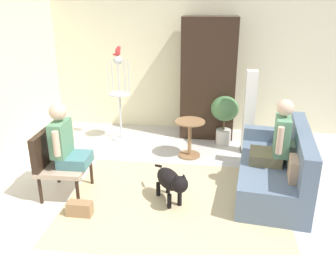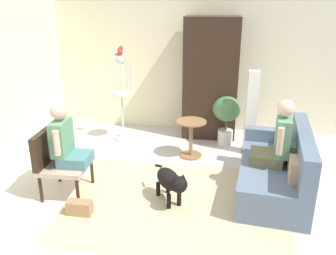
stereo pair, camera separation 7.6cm
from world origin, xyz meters
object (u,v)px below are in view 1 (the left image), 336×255
(round_end_table, at_px, (190,136))
(dog, at_px, (171,181))
(bird_cage_stand, at_px, (120,99))
(couch, at_px, (277,170))
(person_on_couch, at_px, (277,139))
(armoire_cabinet, at_px, (208,79))
(column_lamp, at_px, (249,113))
(potted_plant, at_px, (225,113))
(person_on_armchair, at_px, (65,141))
(armchair, at_px, (56,158))
(parrot, at_px, (118,51))
(handbag, at_px, (80,209))

(round_end_table, distance_m, dog, 1.47)
(dog, distance_m, bird_cage_stand, 2.43)
(couch, height_order, person_on_couch, person_on_couch)
(armoire_cabinet, bearing_deg, person_on_couch, -64.70)
(column_lamp, bearing_deg, round_end_table, -162.11)
(potted_plant, bearing_deg, person_on_armchair, -136.08)
(couch, relative_size, column_lamp, 1.30)
(column_lamp, bearing_deg, person_on_couch, -79.33)
(potted_plant, bearing_deg, bird_cage_stand, 179.79)
(bird_cage_stand, bearing_deg, round_end_table, -24.96)
(person_on_couch, distance_m, dog, 1.48)
(bird_cage_stand, bearing_deg, armchair, -99.73)
(potted_plant, height_order, column_lamp, column_lamp)
(parrot, bearing_deg, column_lamp, -7.72)
(armchair, xyz_separation_m, potted_plant, (2.23, 2.00, 0.07))
(round_end_table, bearing_deg, column_lamp, 17.89)
(parrot, height_order, column_lamp, parrot)
(bird_cage_stand, height_order, parrot, parrot)
(person_on_armchair, xyz_separation_m, parrot, (0.20, 2.01, 0.85))
(bird_cage_stand, height_order, column_lamp, bird_cage_stand)
(round_end_table, relative_size, handbag, 2.08)
(person_on_armchair, distance_m, column_lamp, 2.99)
(couch, height_order, potted_plant, couch)
(person_on_armchair, distance_m, armoire_cabinet, 3.01)
(couch, distance_m, parrot, 3.27)
(round_end_table, bearing_deg, dog, -95.15)
(person_on_couch, bearing_deg, armchair, -171.52)
(dog, distance_m, potted_plant, 2.20)
(couch, bearing_deg, parrot, 148.52)
(person_on_couch, height_order, armoire_cabinet, armoire_cabinet)
(person_on_armchair, xyz_separation_m, armoire_cabinet, (1.76, 2.42, 0.33))
(dog, distance_m, parrot, 2.72)
(bird_cage_stand, relative_size, potted_plant, 1.75)
(couch, relative_size, bird_cage_stand, 1.18)
(person_on_couch, xyz_separation_m, round_end_table, (-1.19, 0.97, -0.40))
(couch, bearing_deg, handbag, -159.35)
(armchair, bearing_deg, round_end_table, 39.99)
(handbag, bearing_deg, round_end_table, 57.50)
(person_on_armchair, relative_size, potted_plant, 0.95)
(person_on_armchair, bearing_deg, armoire_cabinet, 54.00)
(dog, bearing_deg, person_on_armchair, 177.13)
(round_end_table, distance_m, column_lamp, 1.06)
(armchair, bearing_deg, dog, -2.45)
(round_end_table, height_order, dog, round_end_table)
(person_on_couch, distance_m, column_lamp, 1.30)
(couch, relative_size, person_on_couch, 2.09)
(person_on_armchair, xyz_separation_m, dog, (1.38, -0.07, -0.45))
(bird_cage_stand, bearing_deg, potted_plant, -0.21)
(couch, bearing_deg, person_on_couch, -162.23)
(armchair, bearing_deg, person_on_armchair, 1.26)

